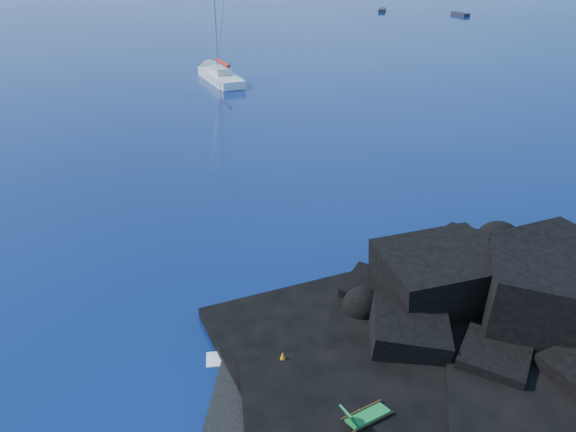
{
  "coord_description": "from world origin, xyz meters",
  "views": [
    {
      "loc": [
        2.55,
        -15.24,
        15.36
      ],
      "look_at": [
        3.35,
        11.85,
        2.0
      ],
      "focal_mm": 35.0,
      "sensor_mm": 36.0,
      "label": 1
    }
  ],
  "objects_px": {
    "marker_cone": "(283,358)",
    "distant_boat_a": "(382,11)",
    "sailboat": "(220,81)",
    "sunbather": "(370,413)",
    "deck_chair": "(368,410)",
    "distant_boat_b": "(460,16)"
  },
  "relations": [
    {
      "from": "marker_cone",
      "to": "distant_boat_a",
      "type": "height_order",
      "value": "marker_cone"
    },
    {
      "from": "sailboat",
      "to": "sunbather",
      "type": "xyz_separation_m",
      "value": [
        9.53,
        -54.12,
        0.53
      ]
    },
    {
      "from": "sunbather",
      "to": "distant_boat_a",
      "type": "height_order",
      "value": "sunbather"
    },
    {
      "from": "marker_cone",
      "to": "sailboat",
      "type": "bearing_deg",
      "value": 97.27
    },
    {
      "from": "sunbather",
      "to": "marker_cone",
      "type": "distance_m",
      "value": 4.09
    },
    {
      "from": "sailboat",
      "to": "deck_chair",
      "type": "xyz_separation_m",
      "value": [
        9.39,
        -54.44,
        0.96
      ]
    },
    {
      "from": "distant_boat_b",
      "to": "sailboat",
      "type": "bearing_deg",
      "value": -146.12
    },
    {
      "from": "marker_cone",
      "to": "distant_boat_b",
      "type": "xyz_separation_m",
      "value": [
        42.61,
        115.47,
        -0.65
      ]
    },
    {
      "from": "marker_cone",
      "to": "distant_boat_b",
      "type": "relative_size",
      "value": 0.12
    },
    {
      "from": "sunbather",
      "to": "distant_boat_b",
      "type": "distance_m",
      "value": 124.73
    },
    {
      "from": "sunbather",
      "to": "deck_chair",
      "type": "bearing_deg",
      "value": -133.26
    },
    {
      "from": "sunbather",
      "to": "distant_boat_a",
      "type": "distance_m",
      "value": 129.33
    },
    {
      "from": "sailboat",
      "to": "distant_boat_b",
      "type": "height_order",
      "value": "sailboat"
    },
    {
      "from": "deck_chair",
      "to": "sunbather",
      "type": "relative_size",
      "value": 1.01
    },
    {
      "from": "sunbather",
      "to": "marker_cone",
      "type": "xyz_separation_m",
      "value": [
        -2.98,
        2.79,
        0.12
      ]
    },
    {
      "from": "sunbather",
      "to": "distant_boat_a",
      "type": "xyz_separation_m",
      "value": [
        23.49,
        127.18,
        -0.53
      ]
    },
    {
      "from": "sailboat",
      "to": "distant_boat_a",
      "type": "bearing_deg",
      "value": 43.29
    },
    {
      "from": "deck_chair",
      "to": "sunbather",
      "type": "bearing_deg",
      "value": 37.21
    },
    {
      "from": "deck_chair",
      "to": "distant_boat_b",
      "type": "distance_m",
      "value": 125.08
    },
    {
      "from": "deck_chair",
      "to": "marker_cone",
      "type": "distance_m",
      "value": 4.23
    },
    {
      "from": "deck_chair",
      "to": "distant_boat_a",
      "type": "height_order",
      "value": "deck_chair"
    },
    {
      "from": "deck_chair",
      "to": "sunbather",
      "type": "xyz_separation_m",
      "value": [
        0.14,
        0.32,
        -0.43
      ]
    }
  ]
}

